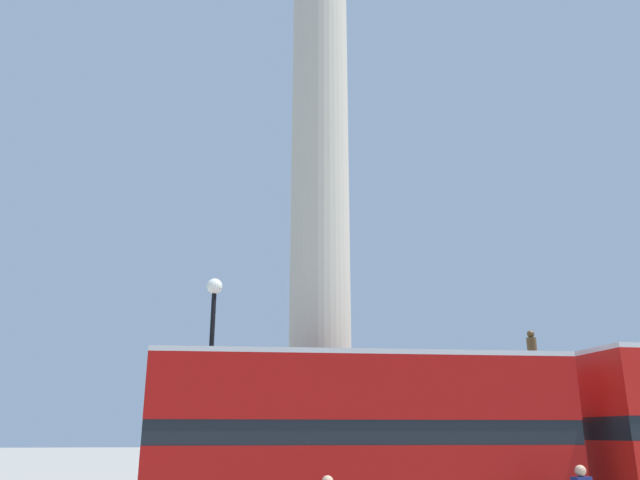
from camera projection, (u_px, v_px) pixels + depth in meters
name	position (u px, v px, depth m)	size (l,w,h in m)	color
monument_column	(320.00, 230.00, 21.36)	(5.82, 5.82, 26.20)	#BCB29E
bus_a	(362.00, 434.00, 15.04)	(10.08, 2.97, 4.26)	#A80F0C
equestrian_statue	(543.00, 453.00, 22.24)	(4.51, 4.12, 6.09)	#BCB29E
street_lamp	(210.00, 372.00, 17.87)	(0.47, 0.47, 6.81)	black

